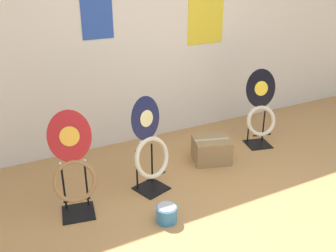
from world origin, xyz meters
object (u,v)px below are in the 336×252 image
(toilet_seat_display_navy_moon, at_px, (150,149))
(storage_box, at_px, (211,150))
(toilet_seat_display_jazz_black, at_px, (261,112))
(paint_can, at_px, (167,213))
(toilet_seat_display_crimson_swirl, at_px, (73,167))

(toilet_seat_display_navy_moon, xyz_separation_m, storage_box, (0.84, 0.20, -0.30))
(toilet_seat_display_jazz_black, height_order, storage_box, toilet_seat_display_jazz_black)
(toilet_seat_display_navy_moon, bearing_deg, toilet_seat_display_jazz_black, 10.34)
(toilet_seat_display_jazz_black, xyz_separation_m, paint_can, (-1.67, -0.81, -0.34))
(toilet_seat_display_crimson_swirl, relative_size, paint_can, 5.12)
(toilet_seat_display_crimson_swirl, bearing_deg, toilet_seat_display_navy_moon, 2.38)
(paint_can, bearing_deg, toilet_seat_display_crimson_swirl, 142.55)
(toilet_seat_display_jazz_black, distance_m, toilet_seat_display_crimson_swirl, 2.33)
(toilet_seat_display_crimson_swirl, relative_size, toilet_seat_display_navy_moon, 0.99)
(toilet_seat_display_jazz_black, height_order, toilet_seat_display_navy_moon, toilet_seat_display_navy_moon)
(toilet_seat_display_crimson_swirl, distance_m, storage_box, 1.62)
(toilet_seat_display_crimson_swirl, xyz_separation_m, toilet_seat_display_navy_moon, (0.73, 0.03, -0.02))
(toilet_seat_display_jazz_black, bearing_deg, toilet_seat_display_navy_moon, -169.66)
(paint_can, distance_m, storage_box, 1.18)
(paint_can, xyz_separation_m, storage_box, (0.94, 0.72, 0.05))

